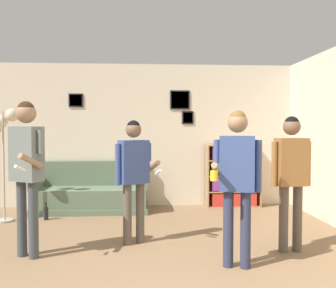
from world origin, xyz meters
TOP-DOWN VIEW (x-y plane):
  - wall_back at (0.00, 4.50)m, footprint 8.05×0.08m
  - couch at (-0.96, 4.08)m, footprint 2.01×0.80m
  - bookshelf at (1.66, 4.28)m, footprint 1.02×0.30m
  - floor_lamp at (-2.24, 3.37)m, footprint 0.42×0.45m
  - person_player_foreground_left at (-1.36, 1.65)m, footprint 0.44×0.61m
  - person_player_foreground_center at (-0.15, 2.08)m, footprint 0.58×0.38m
  - person_watcher_holding_cup at (0.96, 1.18)m, footprint 0.56×0.38m
  - person_spectator_near_bookshelf at (1.73, 1.65)m, footprint 0.50×0.24m
  - bottle_on_floor at (-1.61, 3.44)m, footprint 0.07×0.07m

SIDE VIEW (x-z plane):
  - bottle_on_floor at x=-1.61m, z-range -0.03..0.25m
  - couch at x=-0.96m, z-range -0.15..0.73m
  - bookshelf at x=1.66m, z-range 0.00..1.17m
  - person_player_foreground_center at x=-0.15m, z-range 0.17..1.75m
  - person_spectator_near_bookshelf at x=1.73m, z-range 0.18..1.80m
  - person_watcher_holding_cup at x=0.96m, z-range 0.19..1.86m
  - person_player_foreground_left at x=-1.36m, z-range 0.22..2.00m
  - wall_back at x=0.00m, z-range 0.00..2.70m
  - floor_lamp at x=-2.24m, z-range 0.54..2.33m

